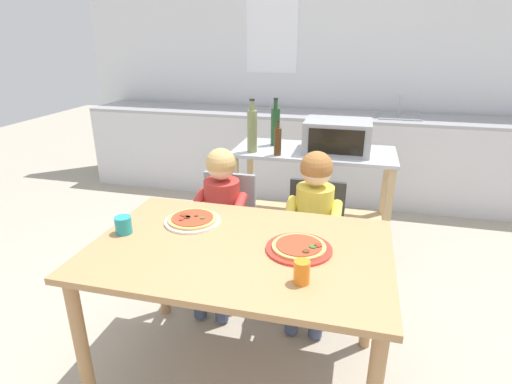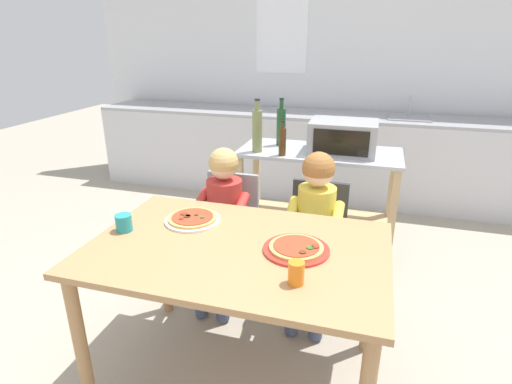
% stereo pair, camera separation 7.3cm
% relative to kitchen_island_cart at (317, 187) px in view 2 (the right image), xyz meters
% --- Properties ---
extents(ground_plane, '(12.17, 12.17, 0.00)m').
position_rel_kitchen_island_cart_xyz_m(ground_plane, '(-0.17, -0.16, -0.57)').
color(ground_plane, '#A89E8C').
extents(back_wall_tiled, '(5.41, 0.13, 2.70)m').
position_rel_kitchen_island_cart_xyz_m(back_wall_tiled, '(-0.17, 1.73, 0.78)').
color(back_wall_tiled, silver).
rests_on(back_wall_tiled, ground).
extents(kitchen_counter, '(4.87, 0.60, 1.08)m').
position_rel_kitchen_island_cart_xyz_m(kitchen_counter, '(-0.17, 1.32, -0.13)').
color(kitchen_counter, silver).
rests_on(kitchen_counter, ground).
extents(kitchen_island_cart, '(1.18, 0.53, 0.85)m').
position_rel_kitchen_island_cart_xyz_m(kitchen_island_cart, '(0.00, 0.00, 0.00)').
color(kitchen_island_cart, '#B7BABF').
rests_on(kitchen_island_cart, ground).
extents(toaster_oven, '(0.47, 0.36, 0.23)m').
position_rel_kitchen_island_cart_xyz_m(toaster_oven, '(0.16, 0.00, 0.40)').
color(toaster_oven, '#999BA0').
rests_on(toaster_oven, kitchen_island_cart).
extents(bottle_dark_olive_oil, '(0.07, 0.07, 0.36)m').
position_rel_kitchen_island_cart_xyz_m(bottle_dark_olive_oil, '(-0.31, 0.08, 0.43)').
color(bottle_dark_olive_oil, '#1E4723').
rests_on(bottle_dark_olive_oil, kitchen_island_cart).
extents(bottle_squat_spirits, '(0.07, 0.07, 0.38)m').
position_rel_kitchen_island_cart_xyz_m(bottle_squat_spirits, '(-0.43, -0.15, 0.44)').
color(bottle_squat_spirits, olive).
rests_on(bottle_squat_spirits, kitchen_island_cart).
extents(bottle_slim_sauce, '(0.05, 0.05, 0.25)m').
position_rel_kitchen_island_cart_xyz_m(bottle_slim_sauce, '(-0.24, -0.20, 0.38)').
color(bottle_slim_sauce, '#4C2D14').
rests_on(bottle_slim_sauce, kitchen_island_cart).
extents(dining_table, '(1.35, 0.88, 0.76)m').
position_rel_kitchen_island_cart_xyz_m(dining_table, '(-0.17, -1.37, 0.09)').
color(dining_table, '#AD7F51').
rests_on(dining_table, ground).
extents(dining_chair_left, '(0.36, 0.36, 0.81)m').
position_rel_kitchen_island_cart_xyz_m(dining_chair_left, '(-0.48, -0.67, -0.09)').
color(dining_chair_left, gray).
rests_on(dining_chair_left, ground).
extents(dining_chair_right, '(0.36, 0.36, 0.81)m').
position_rel_kitchen_island_cart_xyz_m(dining_chair_right, '(0.09, -0.67, -0.09)').
color(dining_chair_right, '#333338').
rests_on(dining_chair_right, ground).
extents(child_in_red_shirt, '(0.32, 0.42, 1.01)m').
position_rel_kitchen_island_cart_xyz_m(child_in_red_shirt, '(-0.48, -0.79, 0.07)').
color(child_in_red_shirt, '#424C6B').
rests_on(child_in_red_shirt, ground).
extents(child_in_yellow_shirt, '(0.32, 0.42, 1.03)m').
position_rel_kitchen_island_cart_xyz_m(child_in_yellow_shirt, '(0.09, -0.79, 0.09)').
color(child_in_yellow_shirt, '#424C6B').
rests_on(child_in_yellow_shirt, ground).
extents(pizza_plate_white, '(0.28, 0.28, 0.03)m').
position_rel_kitchen_island_cart_xyz_m(pizza_plate_white, '(-0.48, -1.19, 0.20)').
color(pizza_plate_white, white).
rests_on(pizza_plate_white, dining_table).
extents(pizza_plate_red_rimmed, '(0.30, 0.30, 0.03)m').
position_rel_kitchen_island_cart_xyz_m(pizza_plate_red_rimmed, '(0.09, -1.34, 0.20)').
color(pizza_plate_red_rimmed, red).
rests_on(pizza_plate_red_rimmed, dining_table).
extents(drinking_cup_teal, '(0.08, 0.08, 0.08)m').
position_rel_kitchen_island_cart_xyz_m(drinking_cup_teal, '(-0.75, -1.38, 0.23)').
color(drinking_cup_teal, teal).
rests_on(drinking_cup_teal, dining_table).
extents(drinking_cup_orange, '(0.06, 0.06, 0.09)m').
position_rel_kitchen_island_cart_xyz_m(drinking_cup_orange, '(0.14, -1.59, 0.23)').
color(drinking_cup_orange, orange).
rests_on(drinking_cup_orange, dining_table).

